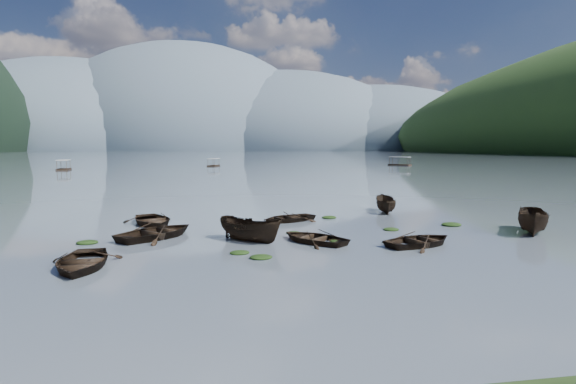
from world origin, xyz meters
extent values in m
plane|color=slate|center=(0.00, 0.00, 0.00)|extent=(2400.00, 2400.00, 0.00)
ellipsoid|color=#475666|center=(-260.00, 900.00, 0.00)|extent=(520.00, 520.00, 280.00)
ellipsoid|color=#475666|center=(-60.00, 900.00, 0.00)|extent=(520.00, 520.00, 340.00)
ellipsoid|color=#475666|center=(140.00, 900.00, 0.00)|extent=(520.00, 520.00, 260.00)
ellipsoid|color=#475666|center=(320.00, 900.00, 0.00)|extent=(520.00, 520.00, 220.00)
imported|color=black|center=(-10.80, 0.84, 0.00)|extent=(3.44, 4.59, 0.90)
imported|color=black|center=(-8.40, 7.03, 0.00)|extent=(5.93, 5.94, 1.01)
imported|color=black|center=(-3.21, 5.14, 0.00)|extent=(4.11, 4.04, 1.62)
imported|color=black|center=(0.20, 4.41, 0.00)|extent=(4.79, 4.97, 0.84)
imported|color=black|center=(5.57, 2.69, 0.00)|extent=(4.95, 4.24, 0.86)
imported|color=black|center=(13.79, 4.77, 0.00)|extent=(3.97, 4.61, 1.73)
imported|color=black|center=(-9.29, 11.64, 0.00)|extent=(4.75, 5.54, 0.97)
imported|color=black|center=(-0.05, 11.49, 0.00)|extent=(4.88, 4.36, 0.83)
imported|color=black|center=(8.27, 14.55, 0.00)|extent=(2.37, 4.10, 1.49)
ellipsoid|color=black|center=(-3.96, 2.32, 0.00)|extent=(0.96, 0.79, 0.21)
ellipsoid|color=black|center=(1.52, 4.12, 0.00)|extent=(0.97, 0.77, 0.21)
ellipsoid|color=black|center=(-3.03, 1.21, 0.00)|extent=(1.07, 0.85, 0.23)
ellipsoid|color=black|center=(5.70, 7.02, 0.00)|extent=(0.99, 0.83, 0.22)
ellipsoid|color=black|center=(10.27, 7.93, 0.00)|extent=(1.33, 1.06, 0.28)
ellipsoid|color=black|center=(-11.91, 5.94, 0.00)|extent=(1.12, 0.91, 0.24)
ellipsoid|color=black|center=(-0.49, 7.00, 0.00)|extent=(0.88, 0.73, 0.18)
ellipsoid|color=black|center=(3.10, 12.31, 0.00)|extent=(1.08, 0.86, 0.24)
camera|label=1|loc=(-5.09, -19.16, 5.13)|focal=28.00mm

